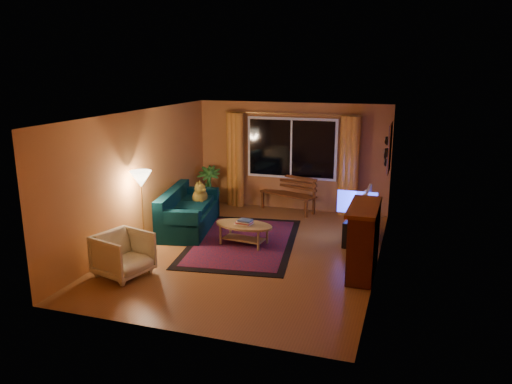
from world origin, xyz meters
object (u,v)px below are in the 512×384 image
(armchair, at_px, (123,252))
(coffee_table, at_px, (244,234))
(sofa, at_px, (189,210))
(tv_console, at_px, (361,229))
(floor_lamp, at_px, (143,209))
(bench, at_px, (288,203))

(armchair, height_order, coffee_table, armchair)
(sofa, distance_m, tv_console, 3.50)
(floor_lamp, xyz_separation_m, tv_console, (3.84, 1.56, -0.47))
(armchair, bearing_deg, tv_console, -34.59)
(armchair, distance_m, tv_console, 4.49)
(sofa, xyz_separation_m, floor_lamp, (-0.37, -1.19, 0.31))
(armchair, relative_size, coffee_table, 0.69)
(sofa, height_order, coffee_table, sofa)
(bench, height_order, coffee_table, coffee_table)
(sofa, bearing_deg, coffee_table, -32.61)
(sofa, distance_m, armchair, 2.48)
(sofa, xyz_separation_m, armchair, (0.02, -2.48, -0.02))
(bench, relative_size, sofa, 0.67)
(bench, xyz_separation_m, floor_lamp, (-1.99, -3.10, 0.52))
(bench, distance_m, sofa, 2.52)
(armchair, bearing_deg, sofa, 16.25)
(coffee_table, relative_size, tv_console, 0.97)
(tv_console, bearing_deg, sofa, -164.47)
(floor_lamp, distance_m, tv_console, 4.17)
(sofa, xyz_separation_m, coffee_table, (1.39, -0.55, -0.21))
(bench, bearing_deg, sofa, -109.49)
(bench, relative_size, tv_console, 1.16)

